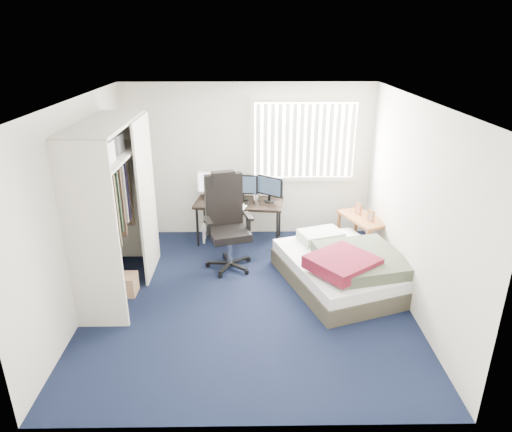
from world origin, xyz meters
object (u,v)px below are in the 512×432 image
object	(u,v)px
desk	(240,199)
office_chair	(227,232)
nightstand	(362,221)
bed	(343,267)

from	to	relation	value
desk	office_chair	xyz separation A→B (m)	(-0.16, -0.85, -0.19)
office_chair	nightstand	size ratio (longest dim) A/B	1.49
desk	bed	bearing A→B (deg)	-45.68
nightstand	bed	distance (m)	1.16
bed	desk	bearing A→B (deg)	134.32
nightstand	bed	xyz separation A→B (m)	(-0.47, -1.03, -0.25)
desk	bed	xyz separation A→B (m)	(1.42, -1.45, -0.47)
nightstand	desk	bearing A→B (deg)	167.30
office_chair	nightstand	distance (m)	2.10
nightstand	bed	bearing A→B (deg)	-114.82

